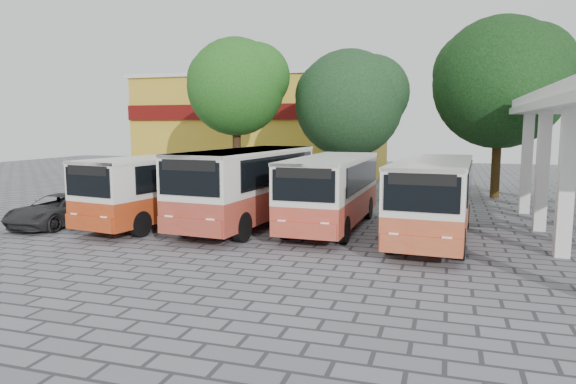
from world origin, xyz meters
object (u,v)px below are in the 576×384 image
(bus_centre_right, at_px, (331,187))
(parked_car, at_px, (58,210))
(bus_far_left, at_px, (162,185))
(bus_centre_left, at_px, (247,182))
(bus_far_right, at_px, (433,194))

(bus_centre_right, relative_size, parked_car, 1.74)
(bus_far_left, bearing_deg, parked_car, -147.41)
(bus_centre_right, height_order, parked_car, bus_centre_right)
(bus_centre_left, bearing_deg, parked_car, -158.50)
(parked_car, bearing_deg, bus_centre_right, 15.61)
(bus_far_right, bearing_deg, bus_centre_left, 179.06)
(bus_centre_left, distance_m, bus_far_right, 7.46)
(bus_centre_left, xyz_separation_m, parked_car, (-7.59, -2.31, -1.18))
(bus_centre_left, relative_size, bus_far_right, 1.09)
(bus_centre_left, height_order, bus_centre_right, bus_centre_left)
(bus_centre_right, bearing_deg, bus_centre_left, -170.68)
(bus_centre_right, xyz_separation_m, bus_far_right, (3.99, -1.05, 0.01))
(bus_centre_right, relative_size, bus_far_right, 0.98)
(bus_far_left, xyz_separation_m, parked_car, (-3.95, -1.70, -1.01))
(bus_centre_left, height_order, bus_far_right, bus_centre_left)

